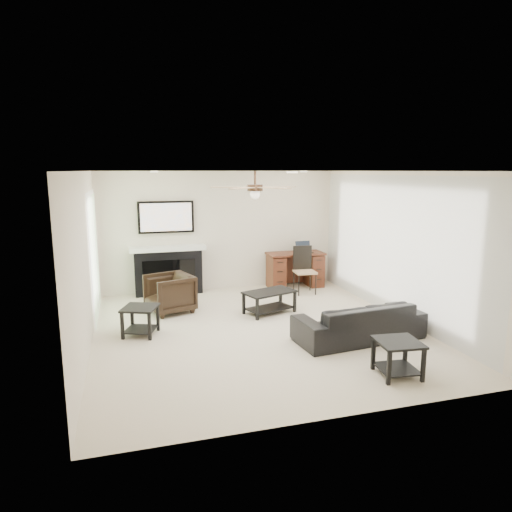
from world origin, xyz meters
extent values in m
plane|color=beige|center=(0.00, 0.00, 0.00)|extent=(5.50, 5.50, 0.00)
cube|color=white|center=(0.00, 0.00, 2.50)|extent=(5.00, 5.50, 0.04)
cube|color=beige|center=(0.00, 2.75, 1.25)|extent=(5.00, 0.04, 2.50)
cube|color=beige|center=(0.00, -2.75, 1.25)|extent=(5.00, 0.04, 2.50)
cube|color=beige|center=(-2.50, 0.00, 1.25)|extent=(0.04, 5.50, 2.50)
cube|color=beige|center=(2.50, 0.00, 1.25)|extent=(0.04, 5.50, 2.50)
cube|color=silver|center=(2.45, 0.10, 1.23)|extent=(0.04, 5.10, 2.40)
cube|color=#93BC89|center=(-2.46, 1.55, 1.05)|extent=(0.04, 1.80, 2.10)
cylinder|color=#382619|center=(0.00, 0.10, 2.25)|extent=(1.40, 1.40, 0.30)
imported|color=black|center=(1.37, -0.80, 0.28)|extent=(2.01, 0.95, 0.57)
imported|color=black|center=(-1.23, 1.35, 0.34)|extent=(0.95, 0.93, 0.69)
cube|color=black|center=(0.47, 0.80, 0.20)|extent=(1.01, 0.76, 0.40)
cube|color=black|center=(1.22, -2.05, 0.23)|extent=(0.57, 0.57, 0.45)
cube|color=black|center=(-1.78, 0.30, 0.23)|extent=(0.65, 0.65, 0.45)
cube|color=black|center=(-1.13, 2.58, 0.95)|extent=(1.52, 0.34, 1.91)
cube|color=#3F170F|center=(1.57, 2.41, 0.38)|extent=(1.22, 0.56, 0.76)
cube|color=black|center=(1.57, 1.86, 0.48)|extent=(0.45, 0.47, 0.97)
cube|color=black|center=(1.77, 2.39, 0.88)|extent=(0.33, 0.24, 0.23)
camera|label=1|loc=(-1.94, -6.66, 2.51)|focal=32.00mm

